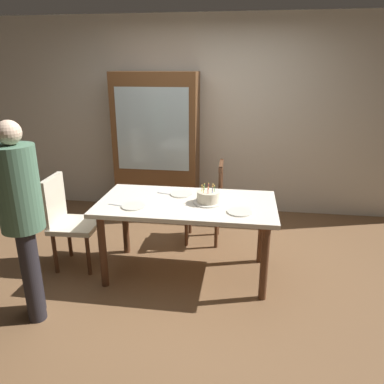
% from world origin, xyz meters
% --- Properties ---
extents(ground, '(6.40, 6.40, 0.00)m').
position_xyz_m(ground, '(0.00, 0.00, 0.00)').
color(ground, brown).
extents(back_wall, '(6.40, 0.10, 2.60)m').
position_xyz_m(back_wall, '(0.00, 1.85, 1.30)').
color(back_wall, silver).
rests_on(back_wall, ground).
extents(dining_table, '(1.66, 0.86, 0.76)m').
position_xyz_m(dining_table, '(0.00, 0.00, 0.66)').
color(dining_table, silver).
rests_on(dining_table, ground).
extents(birthday_cake, '(0.28, 0.28, 0.18)m').
position_xyz_m(birthday_cake, '(0.20, -0.00, 0.81)').
color(birthday_cake, silver).
rests_on(birthday_cake, dining_table).
extents(plate_near_celebrant, '(0.22, 0.22, 0.01)m').
position_xyz_m(plate_near_celebrant, '(-0.46, -0.19, 0.77)').
color(plate_near_celebrant, silver).
rests_on(plate_near_celebrant, dining_table).
extents(plate_far_side, '(0.22, 0.22, 0.01)m').
position_xyz_m(plate_far_side, '(-0.08, 0.19, 0.77)').
color(plate_far_side, silver).
rests_on(plate_far_side, dining_table).
extents(plate_near_guest, '(0.22, 0.22, 0.01)m').
position_xyz_m(plate_near_guest, '(0.50, -0.19, 0.77)').
color(plate_near_guest, silver).
rests_on(plate_near_guest, dining_table).
extents(fork_near_celebrant, '(0.18, 0.06, 0.01)m').
position_xyz_m(fork_near_celebrant, '(-0.62, -0.18, 0.76)').
color(fork_near_celebrant, silver).
rests_on(fork_near_celebrant, dining_table).
extents(fork_far_side, '(0.18, 0.06, 0.01)m').
position_xyz_m(fork_far_side, '(-0.24, 0.19, 0.76)').
color(fork_far_side, silver).
rests_on(fork_far_side, dining_table).
extents(chair_spindle_back, '(0.45, 0.45, 0.95)m').
position_xyz_m(chair_spindle_back, '(0.10, 0.75, 0.46)').
color(chair_spindle_back, beige).
rests_on(chair_spindle_back, ground).
extents(chair_upholstered, '(0.46, 0.46, 0.95)m').
position_xyz_m(chair_upholstered, '(-1.22, -0.01, 0.53)').
color(chair_upholstered, beige).
rests_on(chair_upholstered, ground).
extents(person_celebrant, '(0.32, 0.32, 1.61)m').
position_xyz_m(person_celebrant, '(-1.14, -0.82, 0.92)').
color(person_celebrant, '#262328').
rests_on(person_celebrant, ground).
extents(china_cabinet, '(1.10, 0.45, 1.90)m').
position_xyz_m(china_cabinet, '(-0.65, 1.56, 0.95)').
color(china_cabinet, brown).
rests_on(china_cabinet, ground).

